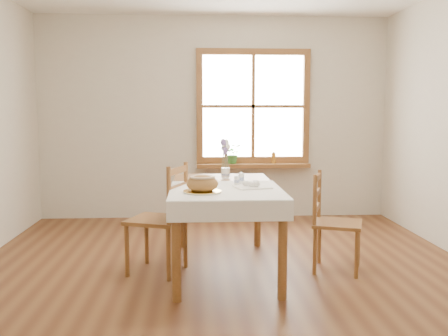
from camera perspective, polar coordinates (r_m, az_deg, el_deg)
The scene contains 18 objects.
ground at distance 4.23m, azimuth 0.24°, elevation -12.69°, with size 5.00×5.00×0.00m, color brown.
room_walls at distance 4.00m, azimuth 0.25°, elevation 11.05°, with size 4.60×5.10×2.65m.
window at distance 6.49m, azimuth 3.34°, elevation 7.04°, with size 1.46×0.08×1.46m.
window_sill at distance 6.46m, azimuth 3.36°, elevation 0.29°, with size 1.46×0.20×0.05m.
dining_table at distance 4.35m, azimuth 0.00°, elevation -3.08°, with size 0.90×1.60×0.75m.
table_linen at distance 4.04m, azimuth 0.25°, elevation -2.54°, with size 0.91×0.99×0.01m, color white.
chair_left at distance 4.35m, azimuth -7.72°, elevation -5.70°, with size 0.44×0.46×0.95m, color brown, non-canonical shape.
chair_right at distance 4.47m, azimuth 12.87°, elevation -6.04°, with size 0.40×0.42×0.86m, color brown, non-canonical shape.
bread_plate at distance 3.88m, azimuth -2.49°, elevation -2.73°, with size 0.29×0.29×0.02m, color white.
bread_loaf at distance 3.86m, azimuth -2.50°, elevation -1.62°, with size 0.25×0.25×0.14m, color #A5783A.
egg_napkin at distance 4.13m, azimuth 3.25°, elevation -2.18°, with size 0.28×0.23×0.01m, color white.
eggs at distance 4.13m, azimuth 3.26°, elevation -1.77°, with size 0.21×0.19×0.05m, color silver, non-canonical shape.
salt_shaker at distance 4.27m, azimuth 1.46°, elevation -1.40°, with size 0.04×0.04×0.08m, color white.
pepper_shaker at distance 4.35m, azimuth 1.98°, elevation -1.15°, with size 0.05×0.05×0.10m, color white.
flower_vase at distance 4.78m, azimuth 0.18°, elevation -0.63°, with size 0.08×0.08×0.09m, color white.
lavender_bouquet at distance 4.76m, azimuth 0.18°, elevation 1.51°, with size 0.14×0.14×0.27m, color #685291, non-canonical shape.
potted_plant at distance 6.43m, azimuth 1.00°, elevation 1.37°, with size 0.23×0.25×0.20m, color #34732E.
amber_bottle at distance 6.49m, azimuth 5.69°, elevation 1.20°, with size 0.05×0.05×0.15m, color #9F651D.
Camera 1 is at (-0.24, -3.98, 1.39)m, focal length 40.00 mm.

